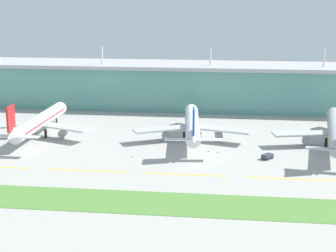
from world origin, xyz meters
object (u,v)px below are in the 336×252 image
object	(u,v)px
airliner_near	(39,122)
safety_cone_left_wingtip	(132,156)
airliner_middle	(192,125)
airliner_far	(335,131)
safety_cone_nose_front	(209,151)
pushback_tug	(267,156)
safety_cone_right_wingtip	(218,152)

from	to	relation	value
airliner_near	safety_cone_left_wingtip	size ratio (longest dim) A/B	92.56
airliner_near	airliner_middle	size ratio (longest dim) A/B	1.01
airliner_far	airliner_near	bearing A→B (deg)	179.81
safety_cone_left_wingtip	safety_cone_nose_front	xyz separation A→B (m)	(27.66, 10.35, 0.00)
airliner_far	safety_cone_nose_front	distance (m)	50.97
airliner_far	pushback_tug	xyz separation A→B (m)	(-27.03, -20.20, -5.36)
airliner_middle	safety_cone_nose_front	bearing A→B (deg)	-65.88
airliner_far	pushback_tug	world-z (taller)	airliner_far
airliner_near	safety_cone_nose_front	world-z (taller)	airliner_near
airliner_near	safety_cone_left_wingtip	xyz separation A→B (m)	(44.12, -24.45, -6.10)
airliner_near	safety_cone_left_wingtip	bearing A→B (deg)	-29.00
airliner_near	pushback_tug	world-z (taller)	airliner_near
airliner_near	safety_cone_right_wingtip	bearing A→B (deg)	-11.05
airliner_near	safety_cone_right_wingtip	distance (m)	76.98
airliner_far	airliner_middle	bearing A→B (deg)	176.49
airliner_middle	safety_cone_left_wingtip	xyz separation A→B (m)	(-19.98, -27.51, -6.10)
safety_cone_left_wingtip	airliner_near	bearing A→B (deg)	151.00
safety_cone_right_wingtip	airliner_far	bearing A→B (deg)	17.56
airliner_far	safety_cone_right_wingtip	distance (m)	47.77
airliner_middle	safety_cone_right_wingtip	xyz separation A→B (m)	(11.22, -17.76, -6.10)
airliner_middle	safety_cone_left_wingtip	bearing A→B (deg)	-126.00
pushback_tug	safety_cone_left_wingtip	bearing A→B (deg)	-175.55
airliner_middle	safety_cone_right_wingtip	distance (m)	21.87
safety_cone_nose_front	safety_cone_right_wingtip	size ratio (longest dim) A/B	1.00
safety_cone_nose_front	safety_cone_left_wingtip	bearing A→B (deg)	-159.49
airliner_near	airliner_far	world-z (taller)	same
airliner_middle	safety_cone_right_wingtip	world-z (taller)	airliner_middle
airliner_near	airliner_middle	distance (m)	64.17
airliner_far	safety_cone_left_wingtip	xyz separation A→B (m)	(-76.37, -24.04, -6.11)
safety_cone_left_wingtip	safety_cone_nose_front	size ratio (longest dim) A/B	1.00
airliner_middle	safety_cone_left_wingtip	world-z (taller)	airliner_middle
safety_cone_left_wingtip	safety_cone_nose_front	distance (m)	29.54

